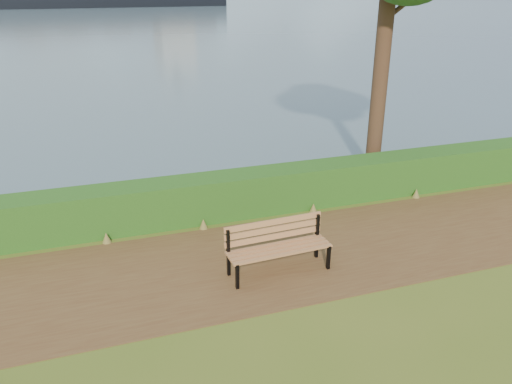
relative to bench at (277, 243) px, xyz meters
name	(u,v)px	position (x,y,z in m)	size (l,w,h in m)	color
ground	(282,265)	(0.16, 0.11, -0.57)	(140.00, 140.00, 0.00)	#4A631C
path	(277,258)	(0.16, 0.41, -0.57)	(40.00, 3.40, 0.01)	brown
hedge	(243,193)	(0.16, 2.71, -0.07)	(32.00, 0.85, 1.00)	#184614
bench	(277,243)	(0.00, 0.00, 0.00)	(2.01, 0.68, 0.99)	black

